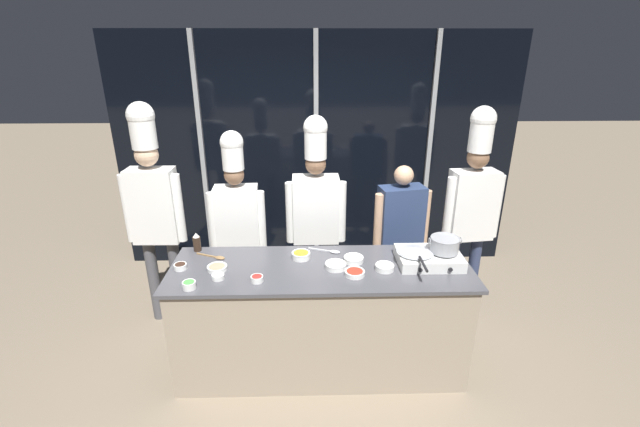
% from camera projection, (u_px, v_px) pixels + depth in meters
% --- Properties ---
extents(ground_plane, '(24.00, 24.00, 0.00)m').
position_uv_depth(ground_plane, '(321.00, 363.00, 3.67)').
color(ground_plane, '#7F705B').
extents(window_wall_back, '(4.60, 0.09, 2.70)m').
position_uv_depth(window_wall_back, '(316.00, 155.00, 4.96)').
color(window_wall_back, black).
rests_on(window_wall_back, ground_plane).
extents(demo_counter, '(2.34, 0.76, 0.94)m').
position_uv_depth(demo_counter, '(321.00, 317.00, 3.49)').
color(demo_counter, gray).
rests_on(demo_counter, ground_plane).
extents(portable_stove, '(0.49, 0.38, 0.10)m').
position_uv_depth(portable_stove, '(429.00, 258.00, 3.37)').
color(portable_stove, silver).
rests_on(portable_stove, demo_counter).
extents(frying_pan, '(0.29, 0.50, 0.04)m').
position_uv_depth(frying_pan, '(415.00, 250.00, 3.33)').
color(frying_pan, '#ADAFB5').
rests_on(frying_pan, portable_stove).
extents(stock_pot, '(0.25, 0.23, 0.12)m').
position_uv_depth(stock_pot, '(445.00, 244.00, 3.33)').
color(stock_pot, '#93969B').
rests_on(stock_pot, portable_stove).
extents(squeeze_bottle_soy, '(0.06, 0.06, 0.16)m').
position_uv_depth(squeeze_bottle_soy, '(197.00, 242.00, 3.56)').
color(squeeze_bottle_soy, '#332319').
rests_on(squeeze_bottle_soy, demo_counter).
extents(prep_bowl_chicken, '(0.15, 0.15, 0.05)m').
position_uv_depth(prep_bowl_chicken, '(385.00, 267.00, 3.27)').
color(prep_bowl_chicken, white).
rests_on(prep_bowl_chicken, demo_counter).
extents(prep_bowl_chili_flakes, '(0.15, 0.15, 0.04)m').
position_uv_depth(prep_bowl_chili_flakes, '(355.00, 273.00, 3.20)').
color(prep_bowl_chili_flakes, white).
rests_on(prep_bowl_chili_flakes, demo_counter).
extents(prep_bowl_carrots, '(0.15, 0.15, 0.05)m').
position_uv_depth(prep_bowl_carrots, '(301.00, 255.00, 3.45)').
color(prep_bowl_carrots, white).
rests_on(prep_bowl_carrots, demo_counter).
extents(prep_bowl_soy_glaze, '(0.10, 0.10, 0.04)m').
position_uv_depth(prep_bowl_soy_glaze, '(180.00, 266.00, 3.29)').
color(prep_bowl_soy_glaze, white).
rests_on(prep_bowl_soy_glaze, demo_counter).
extents(prep_bowl_bean_sprouts, '(0.09, 0.09, 0.04)m').
position_uv_depth(prep_bowl_bean_sprouts, '(218.00, 276.00, 3.15)').
color(prep_bowl_bean_sprouts, white).
rests_on(prep_bowl_bean_sprouts, demo_counter).
extents(prep_bowl_mushrooms, '(0.15, 0.15, 0.04)m').
position_uv_depth(prep_bowl_mushrooms, '(217.00, 268.00, 3.27)').
color(prep_bowl_mushrooms, white).
rests_on(prep_bowl_mushrooms, demo_counter).
extents(prep_bowl_shrimp, '(0.17, 0.17, 0.04)m').
position_uv_depth(prep_bowl_shrimp, '(336.00, 265.00, 3.30)').
color(prep_bowl_shrimp, white).
rests_on(prep_bowl_shrimp, demo_counter).
extents(prep_bowl_bell_pepper, '(0.09, 0.09, 0.05)m').
position_uv_depth(prep_bowl_bell_pepper, '(257.00, 278.00, 3.11)').
color(prep_bowl_bell_pepper, white).
rests_on(prep_bowl_bell_pepper, demo_counter).
extents(prep_bowl_scallions, '(0.10, 0.10, 0.05)m').
position_uv_depth(prep_bowl_scallions, '(189.00, 285.00, 3.02)').
color(prep_bowl_scallions, white).
rests_on(prep_bowl_scallions, demo_counter).
extents(prep_bowl_garlic, '(0.16, 0.16, 0.04)m').
position_uv_depth(prep_bowl_garlic, '(354.00, 259.00, 3.40)').
color(prep_bowl_garlic, white).
rests_on(prep_bowl_garlic, demo_counter).
extents(serving_spoon_slotted, '(0.27, 0.13, 0.02)m').
position_uv_depth(serving_spoon_slotted, '(331.00, 251.00, 3.56)').
color(serving_spoon_slotted, '#B2B5BA').
rests_on(serving_spoon_slotted, demo_counter).
extents(serving_spoon_solid, '(0.26, 0.13, 0.02)m').
position_uv_depth(serving_spoon_solid, '(216.00, 257.00, 3.46)').
color(serving_spoon_solid, olive).
rests_on(serving_spoon_solid, demo_counter).
extents(chef_head, '(0.54, 0.23, 2.11)m').
position_uv_depth(chef_head, '(153.00, 200.00, 3.83)').
color(chef_head, '#4C4C51').
rests_on(chef_head, ground_plane).
extents(chef_sous, '(0.52, 0.23, 1.86)m').
position_uv_depth(chef_sous, '(237.00, 215.00, 3.94)').
color(chef_sous, '#232326').
rests_on(chef_sous, ground_plane).
extents(chef_line, '(0.56, 0.23, 1.98)m').
position_uv_depth(chef_line, '(316.00, 207.00, 4.00)').
color(chef_line, '#232326').
rests_on(chef_line, ground_plane).
extents(person_guest, '(0.54, 0.29, 1.54)m').
position_uv_depth(person_guest, '(400.00, 229.00, 4.03)').
color(person_guest, '#2D3856').
rests_on(person_guest, ground_plane).
extents(chef_pastry, '(0.55, 0.27, 2.06)m').
position_uv_depth(chef_pastry, '(472.00, 200.00, 3.97)').
color(chef_pastry, '#2D3856').
rests_on(chef_pastry, ground_plane).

